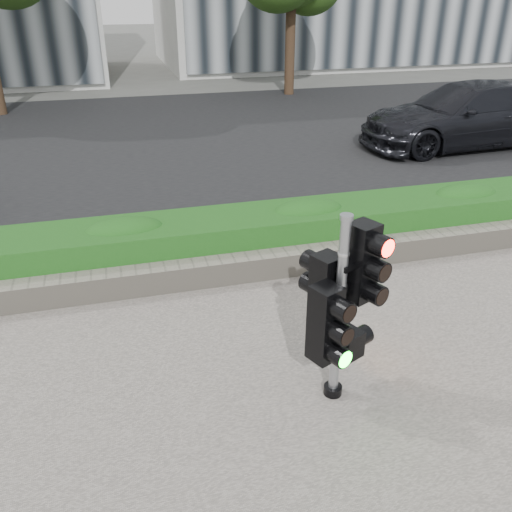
% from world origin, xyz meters
% --- Properties ---
extents(ground, '(120.00, 120.00, 0.00)m').
position_xyz_m(ground, '(0.00, 0.00, 0.00)').
color(ground, '#51514C').
rests_on(ground, ground).
extents(road, '(60.00, 13.00, 0.02)m').
position_xyz_m(road, '(0.00, 10.00, 0.01)').
color(road, black).
rests_on(road, ground).
extents(curb, '(60.00, 0.25, 0.12)m').
position_xyz_m(curb, '(0.00, 3.15, 0.06)').
color(curb, gray).
rests_on(curb, ground).
extents(stone_wall, '(12.00, 0.32, 0.34)m').
position_xyz_m(stone_wall, '(0.00, 1.90, 0.20)').
color(stone_wall, gray).
rests_on(stone_wall, sidewalk).
extents(hedge, '(12.00, 1.00, 0.68)m').
position_xyz_m(hedge, '(0.00, 2.55, 0.37)').
color(hedge, '#368A2A').
rests_on(hedge, sidewalk).
extents(traffic_signal, '(0.70, 0.63, 1.93)m').
position_xyz_m(traffic_signal, '(0.62, -0.61, 1.10)').
color(traffic_signal, black).
rests_on(traffic_signal, sidewalk).
extents(car_dark, '(5.39, 2.29, 1.55)m').
position_xyz_m(car_dark, '(7.40, 7.30, 0.79)').
color(car_dark, black).
rests_on(car_dark, road).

